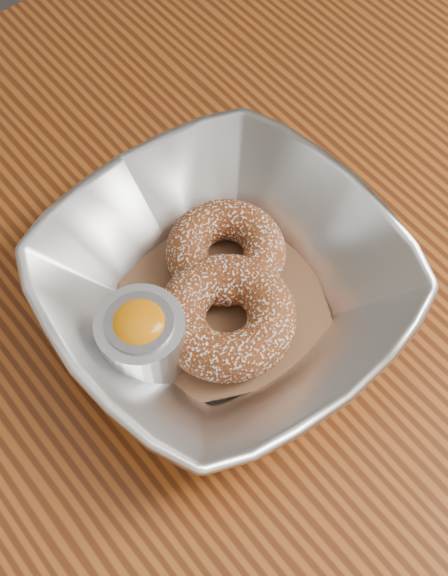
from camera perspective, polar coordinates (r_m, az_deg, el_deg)
ground_plane at (r=1.29m, az=-0.64°, el=-19.38°), size 4.00×4.00×0.00m
table at (r=0.66m, az=-1.19°, el=-8.70°), size 1.20×0.80×0.75m
serving_bowl at (r=0.56m, az=-0.00°, el=0.02°), size 0.25×0.25×0.06m
parchment at (r=0.58m, az=0.00°, el=-1.04°), size 0.19×0.19×0.00m
donut_back at (r=0.58m, az=0.13°, el=2.60°), size 0.11×0.11×0.03m
donut_front at (r=0.55m, az=0.18°, el=-2.06°), size 0.13×0.13×0.03m
ramekin at (r=0.54m, az=-5.87°, el=-3.49°), size 0.06×0.06×0.06m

